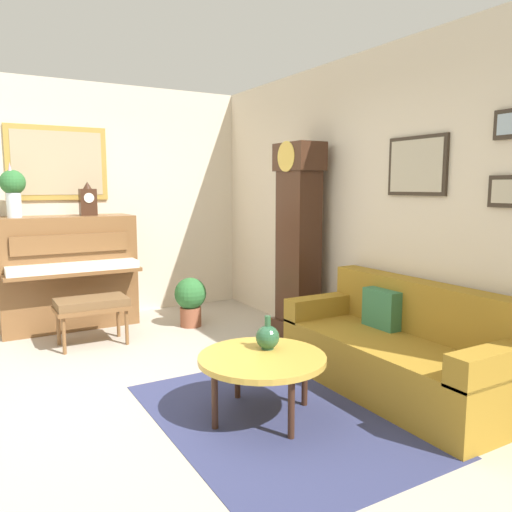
{
  "coord_description": "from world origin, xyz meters",
  "views": [
    {
      "loc": [
        3.7,
        -0.89,
        1.58
      ],
      "look_at": [
        -0.1,
        1.31,
        0.98
      ],
      "focal_mm": 35.49,
      "sensor_mm": 36.0,
      "label": 1
    }
  ],
  "objects_px": {
    "couch": "(400,351)",
    "potted_plant": "(190,298)",
    "grandfather_clock": "(298,247)",
    "mantel_clock": "(88,200)",
    "coffee_table": "(262,360)",
    "piano": "(68,271)",
    "piano_bench": "(92,305)",
    "flower_vase": "(13,188)",
    "green_jug": "(268,337)"
  },
  "relations": [
    {
      "from": "mantel_clock",
      "to": "green_jug",
      "type": "bearing_deg",
      "value": 11.04
    },
    {
      "from": "couch",
      "to": "flower_vase",
      "type": "height_order",
      "value": "flower_vase"
    },
    {
      "from": "coffee_table",
      "to": "couch",
      "type": "bearing_deg",
      "value": 83.08
    },
    {
      "from": "grandfather_clock",
      "to": "potted_plant",
      "type": "height_order",
      "value": "grandfather_clock"
    },
    {
      "from": "mantel_clock",
      "to": "coffee_table",
      "type": "bearing_deg",
      "value": 8.67
    },
    {
      "from": "piano_bench",
      "to": "grandfather_clock",
      "type": "relative_size",
      "value": 0.34
    },
    {
      "from": "piano",
      "to": "couch",
      "type": "xyz_separation_m",
      "value": [
        3.21,
        1.88,
        -0.32
      ]
    },
    {
      "from": "piano",
      "to": "flower_vase",
      "type": "distance_m",
      "value": 1.07
    },
    {
      "from": "piano_bench",
      "to": "coffee_table",
      "type": "distance_m",
      "value": 2.33
    },
    {
      "from": "grandfather_clock",
      "to": "piano",
      "type": "bearing_deg",
      "value": -129.85
    },
    {
      "from": "green_jug",
      "to": "potted_plant",
      "type": "distance_m",
      "value": 2.31
    },
    {
      "from": "piano",
      "to": "green_jug",
      "type": "bearing_deg",
      "value": 15.68
    },
    {
      "from": "couch",
      "to": "coffee_table",
      "type": "distance_m",
      "value": 1.17
    },
    {
      "from": "coffee_table",
      "to": "piano",
      "type": "bearing_deg",
      "value": -166.78
    },
    {
      "from": "couch",
      "to": "coffee_table",
      "type": "xyz_separation_m",
      "value": [
        -0.14,
        -1.16,
        0.09
      ]
    },
    {
      "from": "piano_bench",
      "to": "flower_vase",
      "type": "height_order",
      "value": "flower_vase"
    },
    {
      "from": "coffee_table",
      "to": "mantel_clock",
      "type": "xyz_separation_m",
      "value": [
        -3.07,
        -0.47,
        1.02
      ]
    },
    {
      "from": "piano",
      "to": "couch",
      "type": "bearing_deg",
      "value": 30.38
    },
    {
      "from": "green_jug",
      "to": "potted_plant",
      "type": "bearing_deg",
      "value": 170.97
    },
    {
      "from": "piano_bench",
      "to": "potted_plant",
      "type": "relative_size",
      "value": 1.25
    },
    {
      "from": "piano",
      "to": "potted_plant",
      "type": "bearing_deg",
      "value": 60.04
    },
    {
      "from": "mantel_clock",
      "to": "piano",
      "type": "bearing_deg",
      "value": -90.67
    },
    {
      "from": "couch",
      "to": "potted_plant",
      "type": "height_order",
      "value": "couch"
    },
    {
      "from": "mantel_clock",
      "to": "grandfather_clock",
      "type": "bearing_deg",
      "value": 46.33
    },
    {
      "from": "couch",
      "to": "coffee_table",
      "type": "bearing_deg",
      "value": -96.92
    },
    {
      "from": "grandfather_clock",
      "to": "mantel_clock",
      "type": "height_order",
      "value": "grandfather_clock"
    },
    {
      "from": "flower_vase",
      "to": "green_jug",
      "type": "height_order",
      "value": "flower_vase"
    },
    {
      "from": "piano_bench",
      "to": "flower_vase",
      "type": "relative_size",
      "value": 1.21
    },
    {
      "from": "grandfather_clock",
      "to": "coffee_table",
      "type": "height_order",
      "value": "grandfather_clock"
    },
    {
      "from": "piano",
      "to": "potted_plant",
      "type": "distance_m",
      "value": 1.41
    },
    {
      "from": "piano",
      "to": "piano_bench",
      "type": "relative_size",
      "value": 2.06
    },
    {
      "from": "piano_bench",
      "to": "potted_plant",
      "type": "distance_m",
      "value": 1.14
    },
    {
      "from": "grandfather_clock",
      "to": "mantel_clock",
      "type": "bearing_deg",
      "value": -133.67
    },
    {
      "from": "coffee_table",
      "to": "grandfather_clock",
      "type": "bearing_deg",
      "value": 137.91
    },
    {
      "from": "piano",
      "to": "piano_bench",
      "type": "bearing_deg",
      "value": 4.69
    },
    {
      "from": "couch",
      "to": "green_jug",
      "type": "distance_m",
      "value": 1.1
    },
    {
      "from": "couch",
      "to": "coffee_table",
      "type": "relative_size",
      "value": 2.16
    },
    {
      "from": "flower_vase",
      "to": "piano_bench",
      "type": "bearing_deg",
      "value": 34.49
    },
    {
      "from": "piano",
      "to": "grandfather_clock",
      "type": "xyz_separation_m",
      "value": [
        1.66,
        1.99,
        0.33
      ]
    },
    {
      "from": "piano_bench",
      "to": "coffee_table",
      "type": "xyz_separation_m",
      "value": [
        2.23,
        0.65,
        0.0
      ]
    },
    {
      "from": "potted_plant",
      "to": "coffee_table",
      "type": "bearing_deg",
      "value": -11.19
    },
    {
      "from": "couch",
      "to": "green_jug",
      "type": "height_order",
      "value": "couch"
    },
    {
      "from": "grandfather_clock",
      "to": "coffee_table",
      "type": "xyz_separation_m",
      "value": [
        1.41,
        -1.27,
        -0.56
      ]
    },
    {
      "from": "couch",
      "to": "piano_bench",
      "type": "bearing_deg",
      "value": -142.59
    },
    {
      "from": "couch",
      "to": "green_jug",
      "type": "bearing_deg",
      "value": -103.33
    },
    {
      "from": "flower_vase",
      "to": "potted_plant",
      "type": "height_order",
      "value": "flower_vase"
    },
    {
      "from": "grandfather_clock",
      "to": "flower_vase",
      "type": "relative_size",
      "value": 3.5
    },
    {
      "from": "piano",
      "to": "couch",
      "type": "height_order",
      "value": "piano"
    },
    {
      "from": "piano",
      "to": "piano_bench",
      "type": "height_order",
      "value": "piano"
    },
    {
      "from": "couch",
      "to": "green_jug",
      "type": "xyz_separation_m",
      "value": [
        -0.25,
        -1.05,
        0.21
      ]
    }
  ]
}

